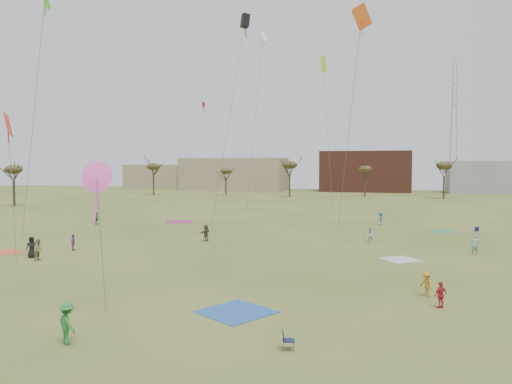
% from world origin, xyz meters
% --- Properties ---
extents(ground, '(260.00, 260.00, 0.00)m').
position_xyz_m(ground, '(0.00, 0.00, 0.00)').
color(ground, '#425A1C').
rests_on(ground, ground).
extents(flyer_near_center, '(1.38, 1.19, 1.85)m').
position_xyz_m(flyer_near_center, '(-2.34, -11.09, 0.93)').
color(flyer_near_center, '#297B32').
rests_on(flyer_near_center, ground).
extents(spectator_fore_a, '(0.88, 0.84, 1.47)m').
position_xyz_m(spectator_fore_a, '(14.10, -1.07, 0.74)').
color(spectator_fore_a, red).
rests_on(spectator_fore_a, ground).
extents(spectator_fore_b, '(0.68, 0.87, 1.80)m').
position_xyz_m(spectator_fore_b, '(-16.51, 4.35, 0.90)').
color(spectator_fore_b, '#907C5C').
rests_on(spectator_fore_b, ground).
extents(spectator_fore_c, '(0.86, 1.71, 1.76)m').
position_xyz_m(spectator_fore_c, '(-6.87, 17.47, 0.88)').
color(spectator_fore_c, brown).
rests_on(spectator_fore_c, ground).
extents(flyer_mid_a, '(1.06, 0.96, 1.82)m').
position_xyz_m(flyer_mid_a, '(-17.90, 5.16, 0.91)').
color(flyer_mid_a, black).
rests_on(flyer_mid_a, ground).
extents(flyer_mid_b, '(1.06, 1.12, 1.53)m').
position_xyz_m(flyer_mid_b, '(13.52, 1.19, 0.76)').
color(flyer_mid_b, orange).
rests_on(flyer_mid_b, ground).
extents(flyer_mid_c, '(0.66, 0.45, 1.77)m').
position_xyz_m(flyer_mid_c, '(18.72, 16.80, 0.88)').
color(flyer_mid_c, '#6BB3B2').
rests_on(flyer_mid_c, ground).
extents(spectator_mid_d, '(0.72, 0.96, 1.52)m').
position_xyz_m(spectator_mid_d, '(-16.69, 9.09, 0.76)').
color(spectator_mid_d, purple).
rests_on(spectator_mid_d, ground).
extents(spectator_mid_e, '(0.93, 0.80, 1.65)m').
position_xyz_m(spectator_mid_e, '(9.63, 20.78, 0.83)').
color(spectator_mid_e, silver).
rests_on(spectator_mid_e, ground).
extents(flyer_far_a, '(1.25, 1.59, 1.68)m').
position_xyz_m(flyer_far_a, '(-26.05, 26.91, 0.84)').
color(flyer_far_a, '#27774F').
rests_on(flyer_far_a, ground).
extents(flyer_far_c, '(0.78, 1.18, 1.70)m').
position_xyz_m(flyer_far_c, '(10.44, 35.95, 0.85)').
color(flyer_far_c, '#206195').
rests_on(flyer_far_c, ground).
extents(blanket_red, '(4.13, 4.13, 0.03)m').
position_xyz_m(blanket_red, '(-22.22, 6.44, 0.00)').
color(blanket_red, '#D25A2A').
rests_on(blanket_red, ground).
extents(blanket_blue, '(4.63, 4.63, 0.03)m').
position_xyz_m(blanket_blue, '(3.43, -4.74, 0.00)').
color(blanket_blue, '#265DA5').
rests_on(blanket_blue, ground).
extents(blanket_cream, '(3.79, 3.79, 0.03)m').
position_xyz_m(blanket_cream, '(12.31, 12.45, 0.00)').
color(blanket_cream, beige).
rests_on(blanket_cream, ground).
extents(blanket_plum, '(4.76, 4.76, 0.03)m').
position_xyz_m(blanket_plum, '(-16.54, 32.44, 0.00)').
color(blanket_plum, '#9C3061').
rests_on(blanket_plum, ground).
extents(blanket_olive, '(3.76, 3.76, 0.03)m').
position_xyz_m(blanket_olive, '(17.61, 31.76, 0.00)').
color(blanket_olive, '#328B5A').
rests_on(blanket_olive, ground).
extents(camp_chair_center, '(0.65, 0.62, 0.87)m').
position_xyz_m(camp_chair_center, '(7.18, -9.22, 0.26)').
color(camp_chair_center, '#15203B').
rests_on(camp_chair_center, ground).
extents(camp_chair_right, '(0.73, 0.74, 0.87)m').
position_xyz_m(camp_chair_right, '(20.98, 29.76, 0.26)').
color(camp_chair_right, '#131936').
rests_on(camp_chair_right, ground).
extents(kites_aloft, '(73.34, 58.41, 27.38)m').
position_xyz_m(kites_aloft, '(-4.69, 28.57, 21.66)').
color(kites_aloft, '#4ED826').
rests_on(kites_aloft, ground).
extents(tree_line, '(117.44, 49.32, 8.91)m').
position_xyz_m(tree_line, '(-2.85, 79.12, 7.09)').
color(tree_line, '#3A2B1E').
rests_on(tree_line, ground).
extents(building_tan, '(32.00, 14.00, 10.00)m').
position_xyz_m(building_tan, '(-35.00, 115.00, 5.00)').
color(building_tan, '#937F60').
rests_on(building_tan, ground).
extents(building_brick, '(26.00, 16.00, 12.00)m').
position_xyz_m(building_brick, '(5.00, 120.00, 6.00)').
color(building_brick, brown).
rests_on(building_brick, ground).
extents(building_grey, '(24.00, 12.00, 9.00)m').
position_xyz_m(building_grey, '(40.00, 118.00, 4.50)').
color(building_grey, gray).
rests_on(building_grey, ground).
extents(building_tan_west, '(20.00, 12.00, 8.00)m').
position_xyz_m(building_tan_west, '(-65.00, 122.00, 4.00)').
color(building_tan_west, '#937F60').
rests_on(building_tan_west, ground).
extents(radio_tower, '(1.51, 1.72, 41.00)m').
position_xyz_m(radio_tower, '(30.00, 125.00, 19.21)').
color(radio_tower, '#9EA3A8').
rests_on(radio_tower, ground).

